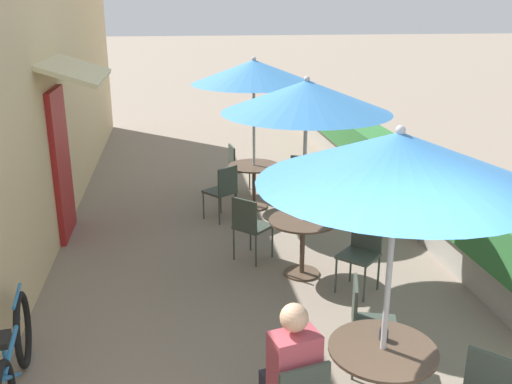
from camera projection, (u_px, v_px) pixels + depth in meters
name	position (u px, v px, depth m)	size (l,w,h in m)	color
cafe_facade_wall	(50.00, 84.00, 8.16)	(0.98, 13.90, 4.20)	#D6B784
planter_hedge	(393.00, 172.00, 9.41)	(0.60, 12.90, 1.01)	gray
patio_table_near	(381.00, 368.00, 4.35)	(0.83, 0.83, 0.72)	brown
patio_umbrella_near	(398.00, 159.00, 3.83)	(1.94, 1.94, 2.43)	#B7B7BC
cafe_chair_near_left	(366.00, 319.00, 5.08)	(0.50, 0.50, 0.87)	#384238
seated_patron_near_right	(291.00, 372.00, 4.06)	(0.41, 0.47, 1.25)	#23232D
coffee_cup_near	(384.00, 334.00, 4.39)	(0.07, 0.07, 0.09)	#232328
patio_table_mid	(303.00, 234.00, 6.90)	(0.83, 0.83, 0.72)	brown
patio_umbrella_mid	(307.00, 97.00, 6.38)	(1.94, 1.94, 2.43)	#B7B7BC
cafe_chair_mid_left	(250.00, 223.00, 7.28)	(0.57, 0.57, 0.87)	#384238
cafe_chair_mid_right	(362.00, 248.00, 6.54)	(0.57, 0.57, 0.87)	#384238
coffee_cup_mid	(310.00, 212.00, 6.97)	(0.07, 0.07, 0.09)	white
patio_table_far	(254.00, 176.00, 9.22)	(0.83, 0.83, 0.72)	brown
patio_umbrella_far	(254.00, 72.00, 8.70)	(1.94, 1.94, 2.43)	#B7B7BC
cafe_chair_far_left	(223.00, 188.00, 8.66)	(0.56, 0.56, 0.87)	#384238
cafe_chair_far_right	(301.00, 179.00, 9.12)	(0.52, 0.52, 0.87)	#384238
cafe_chair_far_back	(238.00, 165.00, 9.89)	(0.45, 0.45, 0.87)	#384238
bicycle_leaning	(15.00, 363.00, 4.70)	(0.27, 1.79, 0.80)	black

